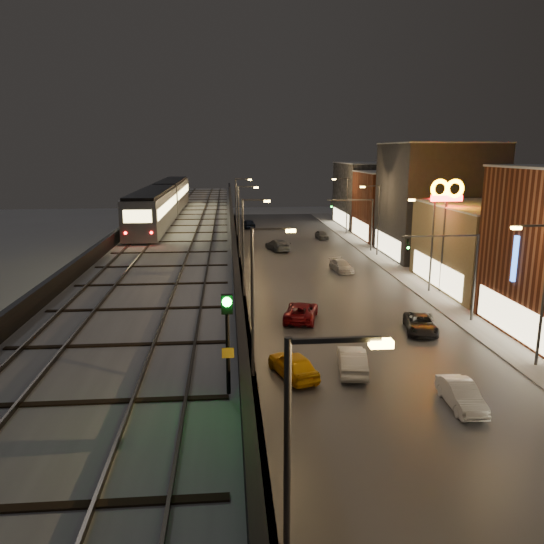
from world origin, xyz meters
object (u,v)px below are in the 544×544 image
rail_signal (227,324)px  car_near_white (352,361)px  car_onc_silver (461,396)px  car_onc_dark (421,324)px  car_onc_red (322,235)px  subway_train (164,200)px  car_onc_white (341,266)px  car_far_white (248,224)px  car_mid_dark (278,245)px  car_mid_silver (301,312)px  car_taxi (293,366)px

rail_signal → car_near_white: 19.35m
car_onc_silver → car_onc_dark: 11.82m
car_onc_red → subway_train: bearing=-135.5°
subway_train → car_onc_white: bearing=5.1°
subway_train → car_far_white: subway_train is taller
car_onc_silver → car_onc_white: car_onc_silver is taller
car_near_white → car_onc_dark: car_near_white is taller
subway_train → car_onc_silver: 36.33m
car_mid_dark → car_onc_silver: car_mid_dark is taller
car_mid_silver → car_mid_dark: bearing=-77.3°
rail_signal → car_onc_silver: rail_signal is taller
car_near_white → car_onc_silver: car_near_white is taller
car_mid_silver → car_onc_dark: size_ratio=1.09×
car_mid_dark → car_onc_dark: car_mid_dark is taller
car_mid_silver → car_onc_red: bearing=-87.9°
car_near_white → car_onc_silver: (4.66, -4.93, -0.07)m
car_far_white → car_onc_red: bearing=121.1°
car_onc_white → car_onc_silver: bearing=-99.6°
car_near_white → car_mid_dark: (-0.74, 40.32, 0.01)m
car_onc_silver → subway_train: bearing=123.3°
car_onc_silver → car_near_white: bearing=135.3°
subway_train → car_far_white: size_ratio=7.28×
car_mid_dark → car_onc_dark: (7.48, -33.62, -0.11)m
car_onc_red → rail_signal: bearing=-106.9°
rail_signal → car_near_white: (7.41, 16.02, -7.92)m
car_taxi → car_onc_white: 28.86m
rail_signal → car_far_white: (3.62, 77.81, -7.89)m
rail_signal → car_far_white: 78.29m
car_onc_silver → car_mid_silver: bearing=114.5°
car_mid_silver → car_onc_white: (6.83, 16.78, -0.07)m
subway_train → car_mid_silver: bearing=-51.2°
rail_signal → car_mid_dark: size_ratio=0.55×
car_mid_silver → rail_signal: bearing=92.2°
car_mid_silver → car_far_white: car_far_white is taller
car_taxi → car_onc_red: (10.52, 49.67, -0.11)m
car_mid_dark → car_near_white: bearing=76.2°
rail_signal → car_onc_silver: size_ratio=0.71×
car_near_white → car_onc_white: car_near_white is taller
car_taxi → car_onc_white: (8.79, 27.48, -0.12)m
subway_train → car_onc_red: bearing=49.1°
car_onc_dark → car_onc_red: car_onc_dark is taller
subway_train → car_far_white: 38.46m
car_near_white → car_mid_silver: car_near_white is taller
subway_train → car_onc_white: (18.96, 1.68, -7.61)m
car_onc_dark → car_taxi: bearing=-133.3°
car_far_white → car_onc_dark: car_far_white is taller
subway_train → car_taxi: bearing=-68.5°
rail_signal → car_near_white: bearing=65.2°
subway_train → car_onc_silver: subway_train is taller
car_onc_silver → car_onc_white: size_ratio=0.93×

